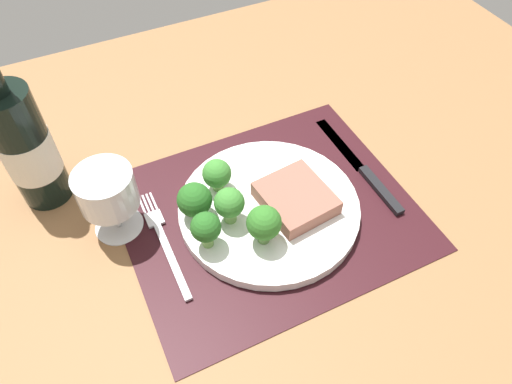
{
  "coord_description": "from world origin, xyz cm",
  "views": [
    {
      "loc": [
        -20.16,
        -37.68,
        56.02
      ],
      "look_at": [
        -0.68,
        2.98,
        1.9
      ],
      "focal_mm": 33.41,
      "sensor_mm": 36.0,
      "label": 1
    }
  ],
  "objects": [
    {
      "name": "ground_plane",
      "position": [
        0.0,
        0.0,
        -1.5
      ],
      "size": [
        140.0,
        110.0,
        3.0
      ],
      "primitive_type": "cube",
      "color": "brown"
    },
    {
      "name": "placemat",
      "position": [
        0.0,
        0.0,
        0.15
      ],
      "size": [
        41.46,
        34.59,
        0.3
      ],
      "primitive_type": "cube",
      "color": "black",
      "rests_on": "ground_plane"
    },
    {
      "name": "plate",
      "position": [
        0.0,
        0.0,
        1.1
      ],
      "size": [
        26.34,
        26.34,
        1.6
      ],
      "primitive_type": "cylinder",
      "color": "white",
      "rests_on": "placemat"
    },
    {
      "name": "steak",
      "position": [
        3.5,
        -1.46,
        3.15
      ],
      "size": [
        10.11,
        10.94,
        2.49
      ],
      "primitive_type": "cube",
      "rotation": [
        0.0,
        0.0,
        0.11
      ],
      "color": "#8C5647",
      "rests_on": "plate"
    },
    {
      "name": "broccoli_front_edge",
      "position": [
        -10.51,
        -2.47,
        5.59
      ],
      "size": [
        4.1,
        4.1,
        5.94
      ],
      "color": "#6B994C",
      "rests_on": "plate"
    },
    {
      "name": "broccoli_back_left",
      "position": [
        -3.41,
        -5.13,
        5.68
      ],
      "size": [
        4.71,
        4.71,
        6.28
      ],
      "color": "#5B8942",
      "rests_on": "plate"
    },
    {
      "name": "broccoli_near_fork",
      "position": [
        -5.44,
        6.09,
        5.05
      ],
      "size": [
        4.26,
        4.26,
        5.39
      ],
      "color": "#6B994C",
      "rests_on": "plate"
    },
    {
      "name": "broccoli_near_steak",
      "position": [
        -10.1,
        2.83,
        5.2
      ],
      "size": [
        4.89,
        4.89,
        5.82
      ],
      "color": "#6B994C",
      "rests_on": "plate"
    },
    {
      "name": "broccoli_center",
      "position": [
        -6.12,
        -0.11,
        5.48
      ],
      "size": [
        4.25,
        4.25,
        5.91
      ],
      "color": "#6B994C",
      "rests_on": "plate"
    },
    {
      "name": "fork",
      "position": [
        -15.67,
        1.42,
        0.55
      ],
      "size": [
        2.4,
        19.2,
        0.5
      ],
      "rotation": [
        0.0,
        0.0,
        0.04
      ],
      "color": "silver",
      "rests_on": "placemat"
    },
    {
      "name": "knife",
      "position": [
        17.08,
        0.53,
        0.6
      ],
      "size": [
        1.8,
        23.0,
        0.8
      ],
      "rotation": [
        0.0,
        0.0,
        0.05
      ],
      "color": "black",
      "rests_on": "placemat"
    },
    {
      "name": "wine_bottle",
      "position": [
        -28.55,
        17.95,
        9.95
      ],
      "size": [
        7.3,
        7.3,
        27.4
      ],
      "color": "black",
      "rests_on": "ground_plane"
    },
    {
      "name": "wine_glass",
      "position": [
        -20.56,
        7.14,
        7.49
      ],
      "size": [
        7.98,
        7.98,
        10.94
      ],
      "color": "silver",
      "rests_on": "ground_plane"
    }
  ]
}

